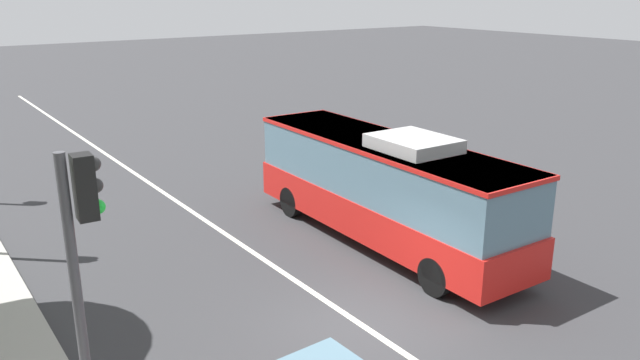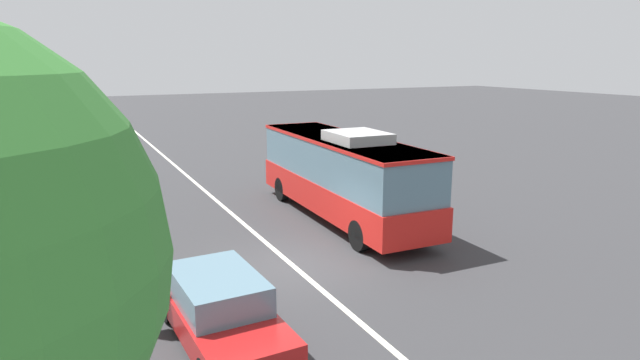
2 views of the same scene
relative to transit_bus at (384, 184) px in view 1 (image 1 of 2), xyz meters
name	(u,v)px [view 1 (image 1 of 2)]	position (x,y,z in m)	size (l,w,h in m)	color
ground_plane	(362,326)	(-3.47, 3.59, -1.81)	(160.00, 160.00, 0.00)	#333335
lane_centre_line	(362,325)	(-3.47, 3.59, -1.80)	(76.00, 0.16, 0.01)	silver
transit_bus	(384,184)	(0.00, 0.00, 0.00)	(10.05, 2.71, 3.46)	red
traffic_light_far_corner	(84,260)	(-4.41, 9.64, 1.75)	(0.34, 0.62, 5.20)	#47474C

